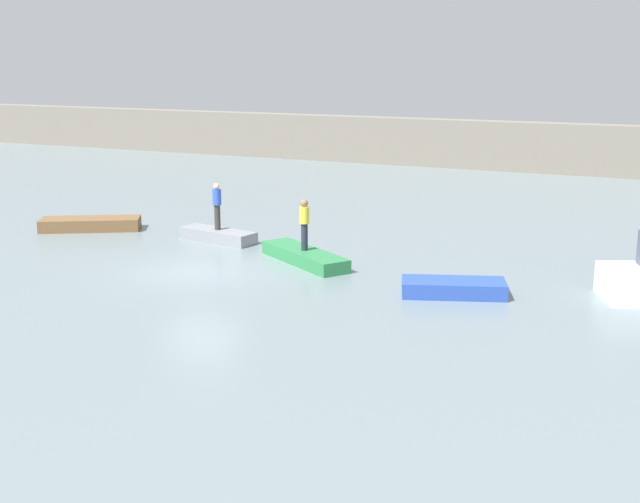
# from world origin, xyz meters

# --- Properties ---
(ground_plane) EXTENTS (120.00, 120.00, 0.00)m
(ground_plane) POSITION_xyz_m (0.00, 0.00, 0.00)
(ground_plane) COLOR slate
(embankment_wall) EXTENTS (80.00, 1.20, 2.88)m
(embankment_wall) POSITION_xyz_m (0.00, 27.50, 1.44)
(embankment_wall) COLOR gray
(embankment_wall) RESTS_ON ground_plane
(rowboat_brown) EXTENTS (3.92, 2.98, 0.48)m
(rowboat_brown) POSITION_xyz_m (-7.41, 3.58, 0.24)
(rowboat_brown) COLOR brown
(rowboat_brown) RESTS_ON ground_plane
(rowboat_grey) EXTENTS (3.19, 1.50, 0.43)m
(rowboat_grey) POSITION_xyz_m (-1.80, 3.98, 0.22)
(rowboat_grey) COLOR gray
(rowboat_grey) RESTS_ON ground_plane
(rowboat_green) EXTENTS (3.91, 3.03, 0.44)m
(rowboat_green) POSITION_xyz_m (2.55, 2.35, 0.22)
(rowboat_green) COLOR #2D7F47
(rowboat_green) RESTS_ON ground_plane
(rowboat_blue) EXTENTS (3.19, 2.13, 0.45)m
(rowboat_blue) POSITION_xyz_m (8.11, 0.71, 0.22)
(rowboat_blue) COLOR #2B4CAD
(rowboat_blue) RESTS_ON ground_plane
(person_yellow_shirt) EXTENTS (0.32, 0.32, 1.71)m
(person_yellow_shirt) POSITION_xyz_m (2.55, 2.35, 1.40)
(person_yellow_shirt) COLOR #232838
(person_yellow_shirt) RESTS_ON rowboat_green
(person_blue_shirt) EXTENTS (0.32, 0.32, 1.72)m
(person_blue_shirt) POSITION_xyz_m (-1.80, 3.98, 1.39)
(person_blue_shirt) COLOR #38332D
(person_blue_shirt) RESTS_ON rowboat_grey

